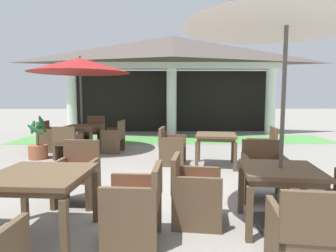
{
  "coord_description": "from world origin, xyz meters",
  "views": [
    {
      "loc": [
        -0.33,
        -3.85,
        1.57
      ],
      "look_at": [
        -0.24,
        1.69,
        0.98
      ],
      "focal_mm": 30.87,
      "sensor_mm": 36.0,
      "label": 1
    }
  ],
  "objects_px": {
    "patio_chair_mid_left_south": "(309,236)",
    "patio_table_near_foreground": "(216,139)",
    "patio_chair_mid_right_east": "(115,138)",
    "patio_umbrella_mid_left": "(287,14)",
    "patio_chair_mid_right_south": "(68,143)",
    "patio_chair_mid_left_west": "(194,192)",
    "patio_table_mid_right": "(82,129)",
    "patio_chair_near_foreground_west": "(171,147)",
    "patio_chair_mid_left_north": "(263,172)",
    "patio_chair_near_foreground_east": "(263,150)",
    "patio_table_mid_left": "(280,176)",
    "patio_chair_mid_right_west": "(51,137)",
    "patio_chair_far_back_north": "(77,176)",
    "patio_chair_mid_right_north": "(94,132)",
    "patio_table_far_back": "(40,181)",
    "potted_palm_left_edge": "(38,147)",
    "patio_chair_far_back_east": "(135,204)",
    "patio_umbrella_mid_right": "(80,66)"
  },
  "relations": [
    {
      "from": "patio_chair_mid_left_south",
      "to": "patio_table_near_foreground",
      "type": "bearing_deg",
      "value": 99.41
    },
    {
      "from": "patio_table_near_foreground",
      "to": "patio_chair_mid_right_east",
      "type": "bearing_deg",
      "value": 147.45
    },
    {
      "from": "patio_umbrella_mid_left",
      "to": "patio_chair_mid_right_south",
      "type": "xyz_separation_m",
      "value": [
        -3.74,
        3.81,
        -2.07
      ]
    },
    {
      "from": "patio_chair_mid_left_west",
      "to": "patio_chair_mid_right_east",
      "type": "distance_m",
      "value": 4.8
    },
    {
      "from": "patio_chair_mid_left_south",
      "to": "patio_table_mid_right",
      "type": "height_order",
      "value": "patio_chair_mid_left_south"
    },
    {
      "from": "patio_chair_near_foreground_west",
      "to": "patio_chair_mid_left_north",
      "type": "bearing_deg",
      "value": 41.25
    },
    {
      "from": "patio_table_mid_right",
      "to": "patio_chair_mid_right_south",
      "type": "relative_size",
      "value": 1.18
    },
    {
      "from": "patio_chair_near_foreground_east",
      "to": "patio_chair_mid_left_west",
      "type": "bearing_deg",
      "value": 156.59
    },
    {
      "from": "patio_table_mid_left",
      "to": "patio_chair_mid_right_west",
      "type": "height_order",
      "value": "patio_chair_mid_right_west"
    },
    {
      "from": "patio_table_near_foreground",
      "to": "patio_table_mid_right",
      "type": "xyz_separation_m",
      "value": [
        -3.43,
        1.71,
        0.01
      ]
    },
    {
      "from": "patio_chair_far_back_north",
      "to": "patio_chair_mid_right_north",
      "type": "bearing_deg",
      "value": -74.53
    },
    {
      "from": "patio_table_near_foreground",
      "to": "patio_chair_mid_right_south",
      "type": "bearing_deg",
      "value": 167.37
    },
    {
      "from": "patio_chair_mid_right_west",
      "to": "patio_table_mid_right",
      "type": "bearing_deg",
      "value": 90.0
    },
    {
      "from": "patio_chair_mid_left_south",
      "to": "patio_umbrella_mid_left",
      "type": "bearing_deg",
      "value": 90.0
    },
    {
      "from": "patio_table_mid_right",
      "to": "patio_chair_mid_right_west",
      "type": "bearing_deg",
      "value": 173.64
    },
    {
      "from": "patio_chair_near_foreground_west",
      "to": "patio_table_mid_left",
      "type": "xyz_separation_m",
      "value": [
        1.19,
        -3.19,
        0.23
      ]
    },
    {
      "from": "patio_chair_near_foreground_west",
      "to": "patio_chair_mid_left_north",
      "type": "distance_m",
      "value": 2.58
    },
    {
      "from": "patio_chair_near_foreground_east",
      "to": "patio_table_mid_right",
      "type": "xyz_separation_m",
      "value": [
        -4.42,
        1.88,
        0.23
      ]
    },
    {
      "from": "patio_umbrella_mid_left",
      "to": "patio_table_far_back",
      "type": "height_order",
      "value": "patio_umbrella_mid_left"
    },
    {
      "from": "patio_table_far_back",
      "to": "patio_chair_mid_left_south",
      "type": "bearing_deg",
      "value": -16.82
    },
    {
      "from": "patio_chair_mid_left_west",
      "to": "patio_table_mid_right",
      "type": "relative_size",
      "value": 0.86
    },
    {
      "from": "patio_umbrella_mid_left",
      "to": "patio_chair_mid_left_north",
      "type": "bearing_deg",
      "value": 81.37
    },
    {
      "from": "patio_chair_near_foreground_east",
      "to": "patio_chair_mid_left_west",
      "type": "xyz_separation_m",
      "value": [
        -1.78,
        -2.7,
        -0.01
      ]
    },
    {
      "from": "patio_table_mid_right",
      "to": "patio_chair_mid_right_east",
      "type": "relative_size",
      "value": 1.1
    },
    {
      "from": "patio_umbrella_mid_left",
      "to": "patio_chair_mid_right_west",
      "type": "xyz_separation_m",
      "value": [
        -4.55,
        4.83,
        -2.05
      ]
    },
    {
      "from": "patio_umbrella_mid_left",
      "to": "patio_table_mid_right",
      "type": "xyz_separation_m",
      "value": [
        -3.63,
        4.73,
        -1.83
      ]
    },
    {
      "from": "patio_table_near_foreground",
      "to": "patio_umbrella_mid_left",
      "type": "bearing_deg",
      "value": -86.12
    },
    {
      "from": "patio_umbrella_mid_left",
      "to": "patio_table_far_back",
      "type": "relative_size",
      "value": 2.54
    },
    {
      "from": "patio_table_far_back",
      "to": "patio_chair_far_back_north",
      "type": "bearing_deg",
      "value": 85.27
    },
    {
      "from": "patio_table_near_foreground",
      "to": "potted_palm_left_edge",
      "type": "bearing_deg",
      "value": 169.35
    },
    {
      "from": "patio_table_far_back",
      "to": "patio_chair_far_back_east",
      "type": "xyz_separation_m",
      "value": [
        1.04,
        -0.09,
        -0.23
      ]
    },
    {
      "from": "patio_chair_near_foreground_west",
      "to": "patio_umbrella_mid_left",
      "type": "height_order",
      "value": "patio_umbrella_mid_left"
    },
    {
      "from": "patio_chair_near_foreground_west",
      "to": "patio_chair_far_back_east",
      "type": "bearing_deg",
      "value": 2.16
    },
    {
      "from": "patio_table_mid_left",
      "to": "patio_chair_mid_left_west",
      "type": "relative_size",
      "value": 1.17
    },
    {
      "from": "patio_chair_near_foreground_west",
      "to": "patio_table_mid_right",
      "type": "bearing_deg",
      "value": -112.15
    },
    {
      "from": "patio_chair_mid_left_west",
      "to": "patio_chair_far_back_north",
      "type": "distance_m",
      "value": 1.77
    },
    {
      "from": "patio_chair_mid_right_south",
      "to": "patio_chair_mid_right_east",
      "type": "xyz_separation_m",
      "value": [
        1.02,
        0.81,
        0.02
      ]
    },
    {
      "from": "patio_table_mid_right",
      "to": "patio_umbrella_mid_right",
      "type": "distance_m",
      "value": 1.75
    },
    {
      "from": "patio_chair_mid_right_north",
      "to": "patio_chair_far_back_north",
      "type": "distance_m",
      "value": 4.9
    },
    {
      "from": "patio_chair_mid_left_south",
      "to": "patio_chair_far_back_east",
      "type": "relative_size",
      "value": 1.01
    },
    {
      "from": "patio_chair_far_back_east",
      "to": "patio_chair_far_back_north",
      "type": "relative_size",
      "value": 0.93
    },
    {
      "from": "patio_chair_mid_right_east",
      "to": "patio_chair_mid_right_north",
      "type": "xyz_separation_m",
      "value": [
        -0.82,
        1.02,
        0.02
      ]
    },
    {
      "from": "patio_table_far_back",
      "to": "patio_chair_mid_right_south",
      "type": "bearing_deg",
      "value": 104.35
    },
    {
      "from": "patio_chair_mid_right_north",
      "to": "patio_chair_near_foreground_east",
      "type": "bearing_deg",
      "value": 153.44
    },
    {
      "from": "patio_chair_near_foreground_east",
      "to": "potted_palm_left_edge",
      "type": "height_order",
      "value": "potted_palm_left_edge"
    },
    {
      "from": "patio_table_far_back",
      "to": "patio_chair_mid_right_east",
      "type": "bearing_deg",
      "value": 90.12
    },
    {
      "from": "patio_table_near_foreground",
      "to": "patio_chair_mid_left_west",
      "type": "height_order",
      "value": "patio_chair_mid_left_west"
    },
    {
      "from": "patio_chair_near_foreground_west",
      "to": "patio_chair_mid_right_east",
      "type": "relative_size",
      "value": 0.96
    },
    {
      "from": "patio_table_mid_right",
      "to": "patio_chair_near_foreground_east",
      "type": "bearing_deg",
      "value": -23.03
    },
    {
      "from": "patio_table_mid_left",
      "to": "potted_palm_left_edge",
      "type": "height_order",
      "value": "potted_palm_left_edge"
    }
  ]
}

